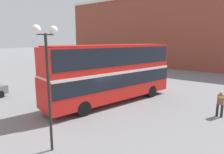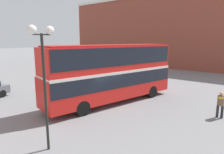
% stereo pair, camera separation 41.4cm
% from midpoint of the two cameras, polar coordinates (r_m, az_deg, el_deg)
% --- Properties ---
extents(ground_plane, '(240.00, 240.00, 0.00)m').
position_cam_midpoint_polar(ground_plane, '(15.48, -4.10, -8.60)').
color(ground_plane, slate).
extents(building_row_right, '(9.73, 40.14, 13.47)m').
position_cam_midpoint_polar(building_row_right, '(42.33, 13.66, 12.52)').
color(building_row_right, brown).
rests_on(building_row_right, ground_plane).
extents(double_decker_bus, '(11.74, 5.06, 4.70)m').
position_cam_midpoint_polar(double_decker_bus, '(16.06, -0.74, 2.04)').
color(double_decker_bus, red).
rests_on(double_decker_bus, ground_plane).
extents(pedestrian_foreground, '(0.48, 0.48, 1.77)m').
position_cam_midpoint_polar(pedestrian_foreground, '(15.00, 27.89, -6.13)').
color(pedestrian_foreground, '#232328').
rests_on(pedestrian_foreground, ground_plane).
extents(street_lamp_twin_globe, '(1.23, 0.39, 5.68)m').
position_cam_midpoint_polar(street_lamp_twin_globe, '(9.09, -19.42, 5.72)').
color(street_lamp_twin_globe, black).
rests_on(street_lamp_twin_globe, ground_plane).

